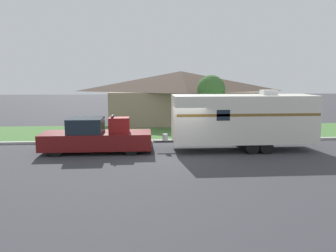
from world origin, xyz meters
TOP-DOWN VIEW (x-y plane):
  - ground_plane at (0.00, 0.00)m, footprint 120.00×120.00m
  - curb_strip at (0.00, 3.75)m, footprint 80.00×0.30m
  - lawn_strip at (0.00, 7.40)m, footprint 80.00×7.00m
  - house_across_street at (1.36, 12.72)m, footprint 13.24×6.97m
  - pickup_truck at (-4.55, 1.20)m, footprint 5.98×2.01m
  - travel_trailer at (3.55, 1.20)m, footprint 8.78×2.40m
  - mailbox at (-3.70, 4.85)m, footprint 0.48×0.20m
  - tree_in_yard at (3.08, 7.75)m, footprint 2.10×2.10m

SIDE VIEW (x-z plane):
  - ground_plane at x=0.00m, z-range 0.00..0.00m
  - lawn_strip at x=0.00m, z-range 0.00..0.03m
  - curb_strip at x=0.00m, z-range 0.00..0.14m
  - pickup_truck at x=-4.55m, z-range -0.17..1.85m
  - mailbox at x=-3.70m, z-range 0.37..1.74m
  - travel_trailer at x=3.55m, z-range 0.10..3.46m
  - house_across_street at x=1.36m, z-range 0.08..4.64m
  - tree_in_yard at x=3.08m, z-range 1.02..5.23m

